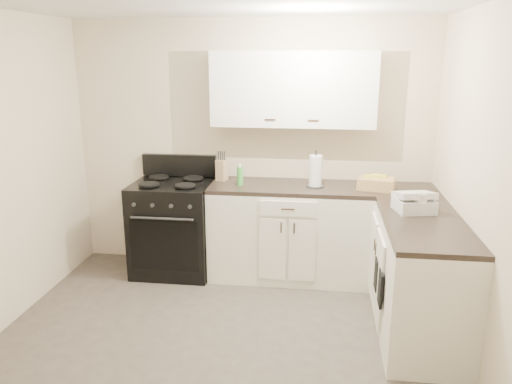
# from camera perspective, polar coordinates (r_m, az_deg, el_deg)

# --- Properties ---
(floor) EXTENTS (3.60, 3.60, 0.00)m
(floor) POSITION_cam_1_polar(r_m,az_deg,el_deg) (3.87, -4.42, -18.39)
(floor) COLOR #473F38
(floor) RESTS_ON ground
(wall_back) EXTENTS (3.60, 0.00, 3.60)m
(wall_back) POSITION_cam_1_polar(r_m,az_deg,el_deg) (5.07, -0.57, 5.16)
(wall_back) COLOR beige
(wall_back) RESTS_ON ground
(wall_right) EXTENTS (0.00, 3.60, 3.60)m
(wall_right) POSITION_cam_1_polar(r_m,az_deg,el_deg) (3.45, 25.79, -1.29)
(wall_right) COLOR beige
(wall_right) RESTS_ON ground
(wall_front) EXTENTS (3.60, 0.00, 3.60)m
(wall_front) POSITION_cam_1_polar(r_m,az_deg,el_deg) (1.76, -17.77, -16.10)
(wall_front) COLOR beige
(wall_front) RESTS_ON ground
(base_cabinets_back) EXTENTS (1.55, 0.60, 0.90)m
(base_cabinets_back) POSITION_cam_1_polar(r_m,az_deg,el_deg) (4.95, 3.86, -4.73)
(base_cabinets_back) COLOR white
(base_cabinets_back) RESTS_ON floor
(base_cabinets_right) EXTENTS (0.60, 1.90, 0.90)m
(base_cabinets_right) POSITION_cam_1_polar(r_m,az_deg,el_deg) (4.41, 17.49, -8.02)
(base_cabinets_right) COLOR white
(base_cabinets_right) RESTS_ON floor
(countertop_back) EXTENTS (1.55, 0.60, 0.04)m
(countertop_back) POSITION_cam_1_polar(r_m,az_deg,el_deg) (4.81, 3.96, 0.53)
(countertop_back) COLOR black
(countertop_back) RESTS_ON base_cabinets_back
(countertop_right) EXTENTS (0.60, 1.90, 0.04)m
(countertop_right) POSITION_cam_1_polar(r_m,az_deg,el_deg) (4.26, 18.00, -2.19)
(countertop_right) COLOR black
(countertop_right) RESTS_ON base_cabinets_right
(upper_cabinets) EXTENTS (1.55, 0.30, 0.70)m
(upper_cabinets) POSITION_cam_1_polar(r_m,az_deg,el_deg) (4.81, 4.28, 11.64)
(upper_cabinets) COLOR white
(upper_cabinets) RESTS_ON wall_back
(stove) EXTENTS (0.78, 0.66, 0.94)m
(stove) POSITION_cam_1_polar(r_m,az_deg,el_deg) (5.13, -9.38, -4.09)
(stove) COLOR black
(stove) RESTS_ON floor
(knife_block) EXTENTS (0.12, 0.11, 0.21)m
(knife_block) POSITION_cam_1_polar(r_m,az_deg,el_deg) (4.98, -3.95, 2.50)
(knife_block) COLOR tan
(knife_block) RESTS_ON countertop_back
(paper_towel) EXTENTS (0.15, 0.15, 0.30)m
(paper_towel) POSITION_cam_1_polar(r_m,az_deg,el_deg) (4.75, 6.82, 2.39)
(paper_towel) COLOR white
(paper_towel) RESTS_ON countertop_back
(soap_bottle) EXTENTS (0.07, 0.07, 0.18)m
(soap_bottle) POSITION_cam_1_polar(r_m,az_deg,el_deg) (4.79, -1.85, 1.85)
(soap_bottle) COLOR green
(soap_bottle) RESTS_ON countertop_back
(wicker_basket) EXTENTS (0.37, 0.29, 0.11)m
(wicker_basket) POSITION_cam_1_polar(r_m,az_deg,el_deg) (4.77, 13.57, 0.93)
(wicker_basket) COLOR tan
(wicker_basket) RESTS_ON countertop_right
(countertop_grill) EXTENTS (0.34, 0.32, 0.10)m
(countertop_grill) POSITION_cam_1_polar(r_m,az_deg,el_deg) (4.18, 17.60, -1.43)
(countertop_grill) COLOR silver
(countertop_grill) RESTS_ON countertop_right
(glass_jar) EXTENTS (0.13, 0.13, 0.17)m
(glass_jar) POSITION_cam_1_polar(r_m,az_deg,el_deg) (4.12, 18.26, -1.27)
(glass_jar) COLOR silver
(glass_jar) RESTS_ON countertop_right
(oven_mitt_near) EXTENTS (0.02, 0.15, 0.27)m
(oven_mitt_near) POSITION_cam_1_polar(r_m,az_deg,el_deg) (3.89, 14.04, -10.65)
(oven_mitt_near) COLOR black
(oven_mitt_near) RESTS_ON base_cabinets_right
(oven_mitt_far) EXTENTS (0.02, 0.15, 0.26)m
(oven_mitt_far) POSITION_cam_1_polar(r_m,az_deg,el_deg) (4.15, 13.61, -9.12)
(oven_mitt_far) COLOR black
(oven_mitt_far) RESTS_ON base_cabinets_right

